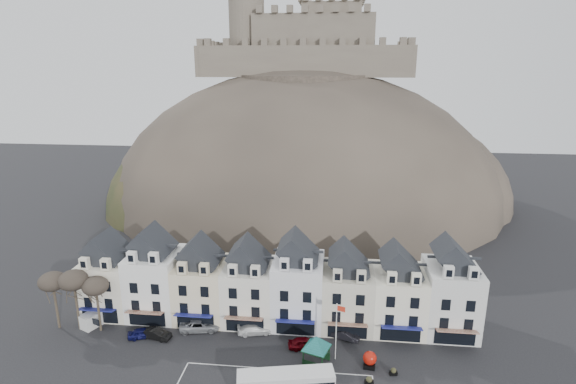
% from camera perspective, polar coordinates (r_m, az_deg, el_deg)
% --- Properties ---
extents(townhouse_terrace, '(54.40, 9.35, 11.80)m').
position_cam_1_polar(townhouse_terrace, '(63.68, -1.67, -11.67)').
color(townhouse_terrace, white).
rests_on(townhouse_terrace, ground).
extents(castle_hill, '(100.00, 76.00, 68.00)m').
position_cam_1_polar(castle_hill, '(114.48, 2.50, -1.79)').
color(castle_hill, '#332D27').
rests_on(castle_hill, ground).
extents(castle, '(50.20, 22.20, 22.00)m').
position_cam_1_polar(castle, '(116.29, 2.60, 18.50)').
color(castle, '#61554A').
rests_on(castle, ground).
extents(tree_left_far, '(3.61, 3.61, 8.24)m').
position_cam_1_polar(tree_left_far, '(68.49, -27.74, -10.07)').
color(tree_left_far, '#3C3126').
rests_on(tree_left_far, ground).
extents(tree_left_mid, '(3.78, 3.78, 8.64)m').
position_cam_1_polar(tree_left_mid, '(66.77, -25.60, -10.12)').
color(tree_left_mid, '#3C3126').
rests_on(tree_left_mid, ground).
extents(tree_left_near, '(3.43, 3.43, 7.84)m').
position_cam_1_polar(tree_left_near, '(65.59, -23.25, -10.97)').
color(tree_left_near, '#3C3126').
rests_on(tree_left_near, ground).
extents(bus, '(10.74, 4.46, 2.95)m').
position_cam_1_polar(bus, '(52.61, -0.28, -23.09)').
color(bus, '#262628').
rests_on(bus, ground).
extents(bus_shelter, '(5.52, 5.52, 3.71)m').
position_cam_1_polar(bus_shelter, '(56.41, 3.65, -18.54)').
color(bus_shelter, black).
rests_on(bus_shelter, ground).
extents(red_buoy, '(1.63, 1.63, 2.01)m').
position_cam_1_polar(red_buoy, '(57.66, 10.33, -20.18)').
color(red_buoy, black).
rests_on(red_buoy, ground).
extents(flagpole, '(1.04, 0.43, 7.58)m').
position_cam_1_polar(flagpole, '(56.49, 6.23, -16.79)').
color(flagpole, silver).
rests_on(flagpole, ground).
extents(white_van, '(3.42, 4.68, 1.96)m').
position_cam_1_polar(white_van, '(69.91, -23.16, -14.41)').
color(white_van, silver).
rests_on(white_van, ground).
extents(planter_west, '(1.04, 0.71, 1.02)m').
position_cam_1_polar(planter_west, '(55.48, 10.26, -22.52)').
color(planter_west, black).
rests_on(planter_west, ground).
extents(planter_east, '(0.97, 0.64, 0.91)m').
position_cam_1_polar(planter_east, '(57.36, 13.24, -21.32)').
color(planter_east, black).
rests_on(planter_east, ground).
extents(car_navy, '(4.11, 2.78, 1.30)m').
position_cam_1_polar(car_navy, '(64.90, -17.96, -16.67)').
color(car_navy, '#0C0E40').
rests_on(car_navy, ground).
extents(car_black, '(4.32, 2.17, 1.36)m').
position_cam_1_polar(car_black, '(64.22, -16.42, -16.87)').
color(car_black, black).
rests_on(car_black, ground).
extents(car_silver, '(5.78, 3.56, 1.52)m').
position_cam_1_polar(car_silver, '(64.52, -11.11, -16.24)').
color(car_silver, '#929599').
rests_on(car_silver, ground).
extents(car_white, '(4.89, 2.96, 1.33)m').
position_cam_1_polar(car_white, '(62.93, -4.26, -16.96)').
color(car_white, white).
rests_on(car_white, ground).
extents(car_maroon, '(4.45, 2.51, 1.43)m').
position_cam_1_polar(car_maroon, '(60.09, 2.12, -18.62)').
color(car_maroon, '#51040A').
rests_on(car_maroon, ground).
extents(car_charcoal, '(3.91, 2.34, 1.22)m').
position_cam_1_polar(car_charcoal, '(62.16, 7.32, -17.57)').
color(car_charcoal, black).
rests_on(car_charcoal, ground).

